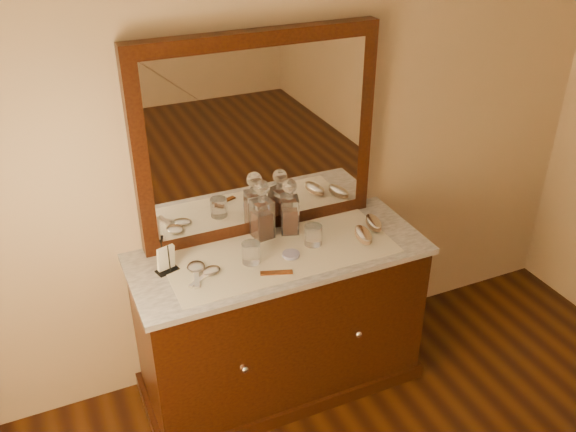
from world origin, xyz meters
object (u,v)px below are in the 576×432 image
object	(u,v)px
comb	(277,273)
decanter_right	(289,212)
decanter_left	(262,215)
mirror_frame	(258,137)
hand_mirror_inner	(209,272)
brush_far	(374,223)
dresser_cabinet	(280,322)
napkin_rack	(166,260)
pin_dish	(291,254)
hand_mirror_outer	(196,269)
brush_near	(363,235)

from	to	relation	value
comb	decanter_right	size ratio (longest dim) A/B	0.51
decanter_left	decanter_right	bearing A→B (deg)	-4.15
mirror_frame	hand_mirror_inner	bearing A→B (deg)	-141.74
comb	brush_far	world-z (taller)	brush_far
dresser_cabinet	napkin_rack	bearing A→B (deg)	173.55
dresser_cabinet	pin_dish	distance (m)	0.46
decanter_left	napkin_rack	bearing A→B (deg)	-169.38
comb	decanter_left	distance (m)	0.35
comb	brush_far	size ratio (longest dim) A/B	0.91
hand_mirror_outer	brush_near	bearing A→B (deg)	-4.77
hand_mirror_inner	hand_mirror_outer	bearing A→B (deg)	133.72
dresser_cabinet	decanter_right	world-z (taller)	decanter_right
napkin_rack	brush_far	size ratio (longest dim) A/B	0.93
dresser_cabinet	brush_far	size ratio (longest dim) A/B	8.53
pin_dish	hand_mirror_inner	world-z (taller)	hand_mirror_inner
decanter_left	brush_far	bearing A→B (deg)	-14.29
dresser_cabinet	napkin_rack	xyz separation A→B (m)	(-0.54, 0.06, 0.50)
decanter_left	brush_near	world-z (taller)	decanter_left
decanter_left	hand_mirror_outer	bearing A→B (deg)	-158.42
dresser_cabinet	napkin_rack	size ratio (longest dim) A/B	9.21
brush_far	hand_mirror_inner	size ratio (longest dim) A/B	0.87
brush_near	hand_mirror_inner	bearing A→B (deg)	178.43
brush_far	hand_mirror_outer	world-z (taller)	brush_far
mirror_frame	comb	bearing A→B (deg)	-101.96
mirror_frame	decanter_left	world-z (taller)	mirror_frame
brush_far	hand_mirror_outer	distance (m)	0.95
comb	brush_far	xyz separation A→B (m)	(0.62, 0.18, 0.02)
brush_near	brush_far	bearing A→B (deg)	37.36
mirror_frame	decanter_left	size ratio (longest dim) A/B	3.85
comb	dresser_cabinet	bearing A→B (deg)	81.08
napkin_rack	hand_mirror_inner	size ratio (longest dim) A/B	0.81
mirror_frame	brush_far	bearing A→B (deg)	-23.41
hand_mirror_inner	brush_near	bearing A→B (deg)	-1.57
dresser_cabinet	comb	distance (m)	0.49
dresser_cabinet	comb	xyz separation A→B (m)	(-0.09, -0.17, 0.45)
brush_near	dresser_cabinet	bearing A→B (deg)	170.83
pin_dish	brush_near	world-z (taller)	brush_near
dresser_cabinet	brush_near	bearing A→B (deg)	-9.17
pin_dish	decanter_right	bearing A→B (deg)	67.78
dresser_cabinet	pin_dish	world-z (taller)	pin_dish
dresser_cabinet	hand_mirror_inner	world-z (taller)	hand_mirror_inner
comb	napkin_rack	size ratio (longest dim) A/B	0.98
mirror_frame	brush_near	xyz separation A→B (m)	(0.42, -0.31, -0.47)
dresser_cabinet	decanter_left	size ratio (longest dim) A/B	4.49
dresser_cabinet	hand_mirror_outer	bearing A→B (deg)	179.77
brush_far	pin_dish	bearing A→B (deg)	-171.30
decanter_left	pin_dish	bearing A→B (deg)	-75.30
brush_near	napkin_rack	bearing A→B (deg)	172.35
mirror_frame	brush_far	xyz separation A→B (m)	(0.53, -0.23, -0.47)
dresser_cabinet	brush_far	xyz separation A→B (m)	(0.53, 0.01, 0.47)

